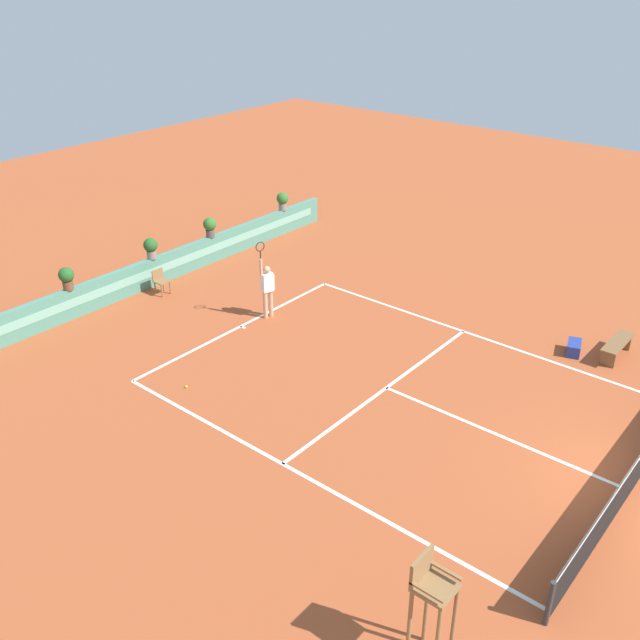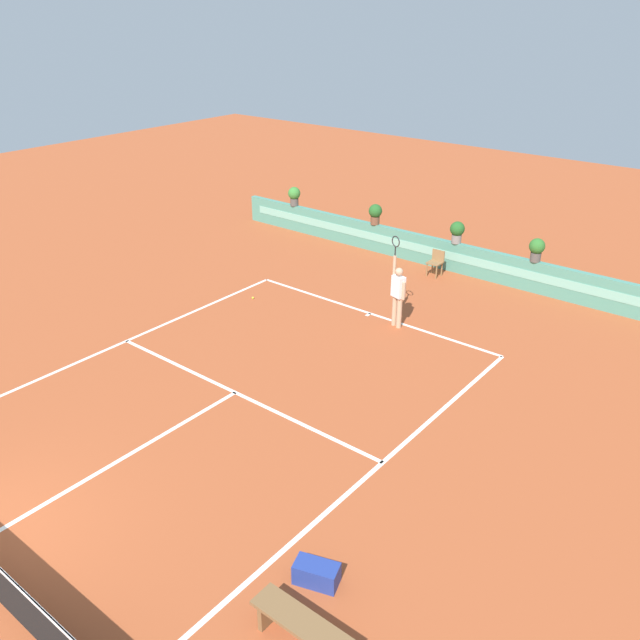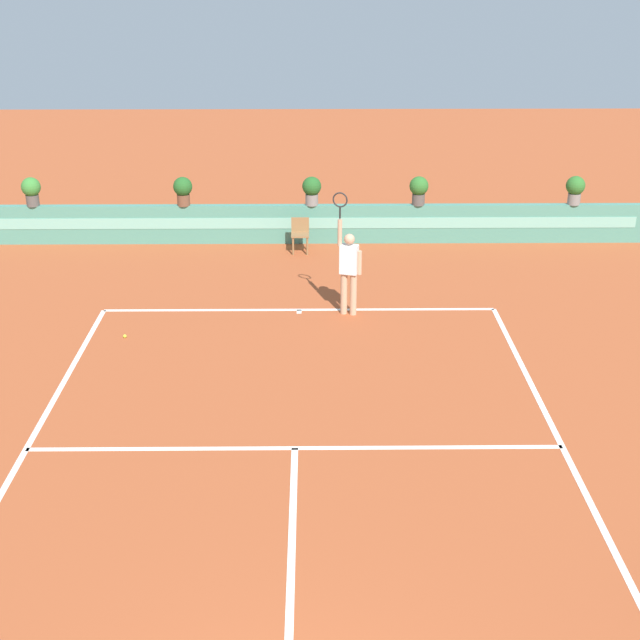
{
  "view_description": "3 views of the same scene",
  "coord_description": "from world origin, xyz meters",
  "px_view_note": "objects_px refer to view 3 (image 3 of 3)",
  "views": [
    {
      "loc": [
        -13.41,
        -2.39,
        10.32
      ],
      "look_at": [
        0.41,
        9.04,
        1.0
      ],
      "focal_mm": 39.86,
      "sensor_mm": 36.0,
      "label": 1
    },
    {
      "loc": [
        9.64,
        -2.48,
        8.19
      ],
      "look_at": [
        0.41,
        9.04,
        1.0
      ],
      "focal_mm": 36.86,
      "sensor_mm": 36.0,
      "label": 2
    },
    {
      "loc": [
        0.27,
        -5.12,
        7.13
      ],
      "look_at": [
        0.41,
        9.04,
        1.0
      ],
      "focal_mm": 49.16,
      "sensor_mm": 36.0,
      "label": 3
    }
  ],
  "objects_px": {
    "ball_kid_chair": "(300,233)",
    "potted_plant_left": "(183,189)",
    "potted_plant_right": "(419,189)",
    "potted_plant_far_left": "(31,190)",
    "tennis_ball_near_baseline": "(125,336)",
    "potted_plant_centre": "(312,189)",
    "tennis_player": "(349,266)",
    "potted_plant_far_right": "(575,188)"
  },
  "relations": [
    {
      "from": "ball_kid_chair",
      "to": "potted_plant_left",
      "type": "height_order",
      "value": "potted_plant_left"
    },
    {
      "from": "potted_plant_right",
      "to": "potted_plant_far_left",
      "type": "xyz_separation_m",
      "value": [
        -9.74,
        0.0,
        0.0
      ]
    },
    {
      "from": "tennis_ball_near_baseline",
      "to": "potted_plant_right",
      "type": "relative_size",
      "value": 0.09
    },
    {
      "from": "ball_kid_chair",
      "to": "tennis_ball_near_baseline",
      "type": "distance_m",
      "value": 6.18
    },
    {
      "from": "ball_kid_chair",
      "to": "potted_plant_far_right",
      "type": "height_order",
      "value": "potted_plant_far_right"
    },
    {
      "from": "potted_plant_centre",
      "to": "ball_kid_chair",
      "type": "bearing_deg",
      "value": -111.73
    },
    {
      "from": "tennis_ball_near_baseline",
      "to": "potted_plant_centre",
      "type": "bearing_deg",
      "value": 58.01
    },
    {
      "from": "potted_plant_far_right",
      "to": "potted_plant_far_left",
      "type": "relative_size",
      "value": 1.0
    },
    {
      "from": "ball_kid_chair",
      "to": "potted_plant_right",
      "type": "height_order",
      "value": "potted_plant_right"
    },
    {
      "from": "potted_plant_centre",
      "to": "potted_plant_far_right",
      "type": "height_order",
      "value": "same"
    },
    {
      "from": "ball_kid_chair",
      "to": "tennis_player",
      "type": "xyz_separation_m",
      "value": [
        1.04,
        -3.98,
        0.57
      ]
    },
    {
      "from": "tennis_player",
      "to": "potted_plant_far_right",
      "type": "distance_m",
      "value": 7.57
    },
    {
      "from": "tennis_ball_near_baseline",
      "to": "potted_plant_far_left",
      "type": "height_order",
      "value": "potted_plant_far_left"
    },
    {
      "from": "tennis_player",
      "to": "potted_plant_far_right",
      "type": "bearing_deg",
      "value": 38.61
    },
    {
      "from": "potted_plant_centre",
      "to": "potted_plant_left",
      "type": "relative_size",
      "value": 1.0
    },
    {
      "from": "tennis_player",
      "to": "potted_plant_centre",
      "type": "distance_m",
      "value": 4.79
    },
    {
      "from": "ball_kid_chair",
      "to": "potted_plant_far_right",
      "type": "xyz_separation_m",
      "value": [
        6.94,
        0.73,
        0.93
      ]
    },
    {
      "from": "potted_plant_centre",
      "to": "potted_plant_far_right",
      "type": "relative_size",
      "value": 1.0
    },
    {
      "from": "tennis_player",
      "to": "potted_plant_centre",
      "type": "relative_size",
      "value": 3.57
    },
    {
      "from": "tennis_player",
      "to": "potted_plant_far_left",
      "type": "relative_size",
      "value": 3.57
    },
    {
      "from": "potted_plant_left",
      "to": "potted_plant_centre",
      "type": "bearing_deg",
      "value": 0.0
    },
    {
      "from": "tennis_ball_near_baseline",
      "to": "potted_plant_far_right",
      "type": "xyz_separation_m",
      "value": [
        10.33,
        5.88,
        1.38
      ]
    },
    {
      "from": "ball_kid_chair",
      "to": "tennis_player",
      "type": "distance_m",
      "value": 4.16
    },
    {
      "from": "tennis_ball_near_baseline",
      "to": "tennis_player",
      "type": "bearing_deg",
      "value": 14.78
    },
    {
      "from": "potted_plant_far_left",
      "to": "potted_plant_left",
      "type": "bearing_deg",
      "value": 0.0
    },
    {
      "from": "potted_plant_far_right",
      "to": "potted_plant_far_left",
      "type": "bearing_deg",
      "value": 180.0
    },
    {
      "from": "potted_plant_centre",
      "to": "potted_plant_right",
      "type": "distance_m",
      "value": 2.7
    },
    {
      "from": "potted_plant_right",
      "to": "potted_plant_far_left",
      "type": "distance_m",
      "value": 9.74
    },
    {
      "from": "tennis_player",
      "to": "tennis_ball_near_baseline",
      "type": "distance_m",
      "value": 4.68
    },
    {
      "from": "potted_plant_right",
      "to": "ball_kid_chair",
      "type": "bearing_deg",
      "value": -166.25
    },
    {
      "from": "potted_plant_left",
      "to": "potted_plant_far_left",
      "type": "xyz_separation_m",
      "value": [
        -3.8,
        0.0,
        0.0
      ]
    },
    {
      "from": "potted_plant_far_left",
      "to": "potted_plant_right",
      "type": "bearing_deg",
      "value": 0.0
    },
    {
      "from": "tennis_ball_near_baseline",
      "to": "potted_plant_right",
      "type": "xyz_separation_m",
      "value": [
        6.37,
        5.88,
        1.38
      ]
    },
    {
      "from": "potted_plant_far_right",
      "to": "potted_plant_left",
      "type": "xyz_separation_m",
      "value": [
        -9.89,
        0.0,
        0.0
      ]
    },
    {
      "from": "potted_plant_centre",
      "to": "potted_plant_left",
      "type": "xyz_separation_m",
      "value": [
        -3.24,
        0.0,
        0.0
      ]
    },
    {
      "from": "ball_kid_chair",
      "to": "tennis_player",
      "type": "height_order",
      "value": "tennis_player"
    },
    {
      "from": "ball_kid_chair",
      "to": "potted_plant_right",
      "type": "distance_m",
      "value": 3.22
    },
    {
      "from": "ball_kid_chair",
      "to": "potted_plant_far_left",
      "type": "distance_m",
      "value": 6.85
    },
    {
      "from": "potted_plant_far_right",
      "to": "potted_plant_far_left",
      "type": "distance_m",
      "value": 13.69
    },
    {
      "from": "potted_plant_left",
      "to": "potted_plant_far_left",
      "type": "distance_m",
      "value": 3.8
    },
    {
      "from": "potted_plant_right",
      "to": "potted_plant_left",
      "type": "height_order",
      "value": "same"
    },
    {
      "from": "ball_kid_chair",
      "to": "tennis_ball_near_baseline",
      "type": "bearing_deg",
      "value": -123.29
    }
  ]
}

